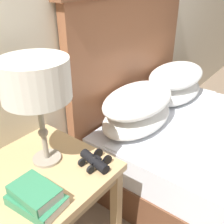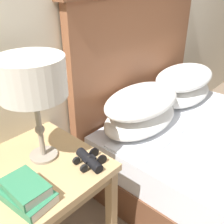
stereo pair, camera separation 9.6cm
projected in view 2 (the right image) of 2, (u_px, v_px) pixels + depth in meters
nightstand at (34, 181)px, 1.21m from camera, size 0.58×0.58×0.64m
table_lamp at (32, 80)px, 1.05m from camera, size 0.28×0.28×0.48m
book_on_nightstand at (27, 196)px, 0.99m from camera, size 0.15×0.22×0.04m
book_stacked_on_top at (25, 187)px, 0.98m from camera, size 0.12×0.18×0.04m
binoculars_pair at (90, 160)px, 1.18m from camera, size 0.15×0.16×0.05m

